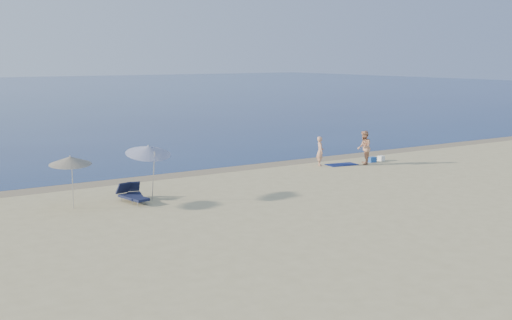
{
  "coord_description": "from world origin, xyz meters",
  "views": [
    {
      "loc": [
        -18.4,
        -9.74,
        6.0
      ],
      "look_at": [
        -1.79,
        16.0,
        1.0
      ],
      "focal_mm": 45.0,
      "sensor_mm": 36.0,
      "label": 1
    }
  ],
  "objects": [
    {
      "name": "wet_sand_strip",
      "position": [
        0.0,
        19.4,
        0.0
      ],
      "size": [
        240.0,
        1.6,
        0.0
      ],
      "primitive_type": "cube",
      "color": "#847254",
      "rests_on": "ground"
    },
    {
      "name": "person_left",
      "position": [
        3.43,
        17.59,
        0.81
      ],
      "size": [
        0.6,
        0.7,
        1.62
      ],
      "primitive_type": "imported",
      "rotation": [
        0.0,
        0.0,
        1.14
      ],
      "color": "tan",
      "rests_on": "ground"
    },
    {
      "name": "person_right",
      "position": [
        5.77,
        16.62,
        0.95
      ],
      "size": [
        1.14,
        1.16,
        1.89
      ],
      "primitive_type": "imported",
      "rotation": [
        0.0,
        0.0,
        -2.27
      ],
      "color": "tan",
      "rests_on": "ground"
    },
    {
      "name": "beach_towel",
      "position": [
        4.64,
        17.18,
        0.01
      ],
      "size": [
        1.84,
        1.2,
        0.03
      ],
      "primitive_type": "cube",
      "rotation": [
        0.0,
        0.0,
        -0.15
      ],
      "color": "#101A50",
      "rests_on": "ground"
    },
    {
      "name": "white_bag",
      "position": [
        7.46,
        17.0,
        0.15
      ],
      "size": [
        0.38,
        0.34,
        0.29
      ],
      "primitive_type": "cube",
      "rotation": [
        0.0,
        0.0,
        0.16
      ],
      "color": "white",
      "rests_on": "ground"
    },
    {
      "name": "blue_cooler",
      "position": [
        6.67,
        16.91,
        0.15
      ],
      "size": [
        0.44,
        0.32,
        0.3
      ],
      "primitive_type": "cube",
      "rotation": [
        0.0,
        0.0,
        -0.04
      ],
      "color": "#2055B2",
      "rests_on": "ground"
    },
    {
      "name": "umbrella_near",
      "position": [
        -7.85,
        14.91,
        2.11
      ],
      "size": [
        2.0,
        2.03,
        2.5
      ],
      "rotation": [
        0.0,
        0.0,
        -0.06
      ],
      "color": "silver",
      "rests_on": "ground"
    },
    {
      "name": "umbrella_far",
      "position": [
        -11.08,
        15.05,
        1.93
      ],
      "size": [
        2.05,
        2.06,
        2.21
      ],
      "rotation": [
        0.0,
        0.0,
        -0.28
      ],
      "color": "silver",
      "rests_on": "ground"
    },
    {
      "name": "lounger_left",
      "position": [
        -8.44,
        15.02,
        0.26
      ],
      "size": [
        0.94,
        1.71,
        0.72
      ],
      "rotation": [
        0.0,
        0.0,
        -0.26
      ],
      "color": "#161C3C",
      "rests_on": "ground"
    },
    {
      "name": "lounger_right",
      "position": [
        -8.68,
        14.79,
        0.28
      ],
      "size": [
        0.88,
        1.8,
        0.76
      ],
      "rotation": [
        0.0,
        0.0,
        0.19
      ],
      "color": "#141937",
      "rests_on": "ground"
    }
  ]
}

